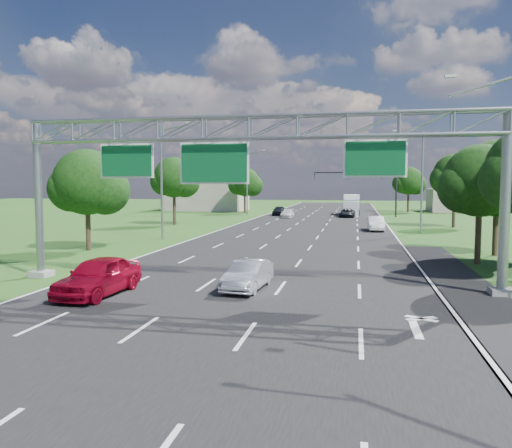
% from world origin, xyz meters
% --- Properties ---
extents(ground, '(220.00, 220.00, 0.00)m').
position_xyz_m(ground, '(0.00, 30.00, 0.00)').
color(ground, '#255318').
rests_on(ground, ground).
extents(road, '(18.00, 180.00, 0.02)m').
position_xyz_m(road, '(0.00, 30.00, 0.00)').
color(road, black).
rests_on(road, ground).
extents(road_flare, '(3.00, 30.00, 0.02)m').
position_xyz_m(road_flare, '(10.20, 14.00, 0.00)').
color(road_flare, black).
rests_on(road_flare, ground).
extents(sign_gantry, '(23.50, 1.00, 9.56)m').
position_xyz_m(sign_gantry, '(0.33, 12.00, 6.89)').
color(sign_gantry, gray).
rests_on(sign_gantry, ground).
extents(traffic_signal, '(12.21, 0.24, 7.00)m').
position_xyz_m(traffic_signal, '(7.48, 65.00, 5.17)').
color(traffic_signal, black).
rests_on(traffic_signal, ground).
extents(streetlight_l_near, '(2.97, 0.22, 10.16)m').
position_xyz_m(streetlight_l_near, '(-11.30, 30.00, 5.58)').
color(streetlight_l_near, gray).
rests_on(streetlight_l_near, ground).
extents(streetlight_l_far, '(2.97, 0.22, 10.16)m').
position_xyz_m(streetlight_l_far, '(-11.30, 65.00, 5.58)').
color(streetlight_l_far, gray).
rests_on(streetlight_l_far, ground).
extents(streetlight_r_mid, '(2.97, 0.22, 10.16)m').
position_xyz_m(streetlight_r_mid, '(11.30, 40.00, 5.58)').
color(streetlight_r_mid, gray).
rests_on(streetlight_r_mid, ground).
extents(tree_verge_la, '(5.76, 4.80, 7.40)m').
position_xyz_m(tree_verge_la, '(-13.92, 22.04, 4.76)').
color(tree_verge_la, '#2D2116').
rests_on(tree_verge_la, ground).
extents(tree_verge_lb, '(5.76, 4.80, 8.06)m').
position_xyz_m(tree_verge_lb, '(-15.92, 45.04, 5.41)').
color(tree_verge_lb, '#2D2116').
rests_on(tree_verge_lb, ground).
extents(tree_verge_lc, '(5.76, 4.80, 7.62)m').
position_xyz_m(tree_verge_lc, '(-12.92, 70.04, 4.98)').
color(tree_verge_lc, '#2D2116').
rests_on(tree_verge_lc, ground).
extents(tree_verge_rd, '(5.76, 4.80, 8.28)m').
position_xyz_m(tree_verge_rd, '(16.08, 48.04, 5.63)').
color(tree_verge_rd, '#2D2116').
rests_on(tree_verge_rd, ground).
extents(tree_verge_re, '(5.76, 4.80, 7.84)m').
position_xyz_m(tree_verge_re, '(14.08, 78.04, 5.20)').
color(tree_verge_re, '#2D2116').
rests_on(tree_verge_re, ground).
extents(building_left, '(14.00, 10.00, 5.00)m').
position_xyz_m(building_left, '(-22.00, 78.00, 2.50)').
color(building_left, gray).
rests_on(building_left, ground).
extents(building_right, '(12.00, 9.00, 4.00)m').
position_xyz_m(building_right, '(24.00, 82.00, 2.00)').
color(building_right, gray).
rests_on(building_right, ground).
extents(red_coupe, '(2.28, 5.06, 1.69)m').
position_xyz_m(red_coupe, '(-5.80, 8.54, 0.84)').
color(red_coupe, maroon).
rests_on(red_coupe, ground).
extents(silver_sedan, '(1.76, 4.20, 1.35)m').
position_xyz_m(silver_sedan, '(0.35, 11.00, 0.68)').
color(silver_sedan, '#B0B4BC').
rests_on(silver_sedan, ground).
extents(car_queue_a, '(1.75, 4.17, 1.20)m').
position_xyz_m(car_queue_a, '(-4.50, 60.27, 0.60)').
color(car_queue_a, silver).
rests_on(car_queue_a, ground).
extents(car_queue_b, '(2.31, 4.63, 1.26)m').
position_xyz_m(car_queue_b, '(3.98, 62.92, 0.63)').
color(car_queue_b, black).
rests_on(car_queue_b, ground).
extents(car_queue_c, '(1.76, 4.31, 1.46)m').
position_xyz_m(car_queue_c, '(-6.49, 65.27, 0.73)').
color(car_queue_c, black).
rests_on(car_queue_c, ground).
extents(car_queue_d, '(1.72, 4.50, 1.46)m').
position_xyz_m(car_queue_d, '(7.27, 42.06, 0.73)').
color(car_queue_d, white).
rests_on(car_queue_d, ground).
extents(box_truck, '(2.55, 8.33, 3.15)m').
position_xyz_m(box_truck, '(4.49, 69.38, 1.51)').
color(box_truck, silver).
rests_on(box_truck, ground).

